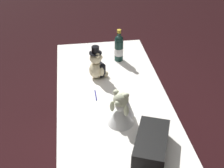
# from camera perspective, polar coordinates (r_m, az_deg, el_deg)

# --- Properties ---
(ground_plane) EXTENTS (12.00, 12.00, 0.00)m
(ground_plane) POSITION_cam_1_polar(r_m,az_deg,el_deg) (2.80, 0.00, -14.67)
(ground_plane) COLOR black
(reception_table) EXTENTS (1.79, 0.82, 0.76)m
(reception_table) POSITION_cam_1_polar(r_m,az_deg,el_deg) (2.53, 0.00, -9.01)
(reception_table) COLOR white
(reception_table) RESTS_ON ground_plane
(teddy_bear_groom) EXTENTS (0.16, 0.15, 0.28)m
(teddy_bear_groom) POSITION_cam_1_polar(r_m,az_deg,el_deg) (2.45, -2.82, 3.43)
(teddy_bear_groom) COLOR beige
(teddy_bear_groom) RESTS_ON reception_table
(teddy_bear_bride) EXTENTS (0.24, 0.22, 0.25)m
(teddy_bear_bride) POSITION_cam_1_polar(r_m,az_deg,el_deg) (1.99, 1.86, -4.54)
(teddy_bear_bride) COLOR white
(teddy_bear_bride) RESTS_ON reception_table
(champagne_bottle) EXTENTS (0.08, 0.08, 0.29)m
(champagne_bottle) POSITION_cam_1_polar(r_m,az_deg,el_deg) (2.68, 1.29, 6.83)
(champagne_bottle) COLOR #15322C
(champagne_bottle) RESTS_ON reception_table
(signing_pen) EXTENTS (0.13, 0.01, 0.01)m
(signing_pen) POSITION_cam_1_polar(r_m,az_deg,el_deg) (2.28, -3.05, -2.17)
(signing_pen) COLOR navy
(signing_pen) RESTS_ON reception_table
(gift_case_black) EXTENTS (0.38, 0.29, 0.13)m
(gift_case_black) POSITION_cam_1_polar(r_m,az_deg,el_deg) (1.82, 7.37, -11.19)
(gift_case_black) COLOR black
(gift_case_black) RESTS_ON reception_table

